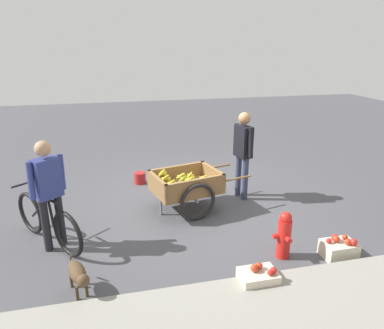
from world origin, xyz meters
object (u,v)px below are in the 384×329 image
at_px(fruit_cart, 186,186).
at_px(mixed_fruit_crate, 339,248).
at_px(dog, 78,274).
at_px(fire_hydrant, 284,235).
at_px(vendor_person, 243,148).
at_px(cyclist_person, 48,186).
at_px(bicycle, 48,221).
at_px(apple_crate, 258,279).
at_px(plastic_bucket, 140,178).

relative_size(fruit_cart, mixed_fruit_crate, 4.05).
bearing_deg(dog, fire_hydrant, -176.51).
distance_m(vendor_person, dog, 3.59).
distance_m(cyclist_person, fire_hydrant, 3.24).
distance_m(bicycle, dog, 1.34).
bearing_deg(apple_crate, dog, -10.18).
bearing_deg(dog, bicycle, -68.54).
bearing_deg(cyclist_person, mixed_fruit_crate, 163.19).
distance_m(cyclist_person, plastic_bucket, 2.69).
height_order(fruit_cart, apple_crate, fruit_cart).
relative_size(fruit_cart, plastic_bucket, 7.62).
bearing_deg(bicycle, apple_crate, 147.58).
distance_m(fire_hydrant, mixed_fruit_crate, 0.79).
height_order(dog, apple_crate, dog).
height_order(fruit_cart, vendor_person, vendor_person).
height_order(cyclist_person, apple_crate, cyclist_person).
height_order(apple_crate, mixed_fruit_crate, mixed_fruit_crate).
bearing_deg(mixed_fruit_crate, plastic_bucket, -54.19).
bearing_deg(fruit_cart, apple_crate, 99.78).
xyz_separation_m(plastic_bucket, mixed_fruit_crate, (-2.38, 3.30, 0.01)).
xyz_separation_m(dog, fire_hydrant, (-2.64, -0.16, 0.06)).
bearing_deg(plastic_bucket, cyclist_person, 57.17).
relative_size(fruit_cart, fire_hydrant, 2.66).
bearing_deg(fire_hydrant, mixed_fruit_crate, 166.70).
relative_size(vendor_person, dog, 2.49).
distance_m(bicycle, cyclist_person, 0.60).
xyz_separation_m(bicycle, cyclist_person, (-0.09, 0.12, 0.58)).
relative_size(bicycle, cyclist_person, 0.86).
height_order(dog, fire_hydrant, fire_hydrant).
height_order(vendor_person, mixed_fruit_crate, vendor_person).
height_order(dog, plastic_bucket, dog).
distance_m(fruit_cart, plastic_bucket, 1.59).
height_order(bicycle, cyclist_person, cyclist_person).
distance_m(vendor_person, mixed_fruit_crate, 2.40).
distance_m(cyclist_person, apple_crate, 2.98).
bearing_deg(plastic_bucket, apple_crate, 106.12).
bearing_deg(dog, fruit_cart, -131.54).
distance_m(fruit_cart, fire_hydrant, 1.98).
distance_m(dog, fire_hydrant, 2.64).
relative_size(apple_crate, mixed_fruit_crate, 1.00).
xyz_separation_m(plastic_bucket, apple_crate, (-1.06, 3.65, 0.00)).
bearing_deg(vendor_person, dog, 37.76).
height_order(vendor_person, dog, vendor_person).
bearing_deg(fruit_cart, mixed_fruit_crate, 132.13).
bearing_deg(fire_hydrant, apple_crate, 42.14).
relative_size(dog, fire_hydrant, 0.97).
relative_size(vendor_person, plastic_bucket, 6.90).
distance_m(dog, plastic_bucket, 3.43).
bearing_deg(plastic_bucket, bicycle, 53.92).
bearing_deg(fire_hydrant, vendor_person, -94.24).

